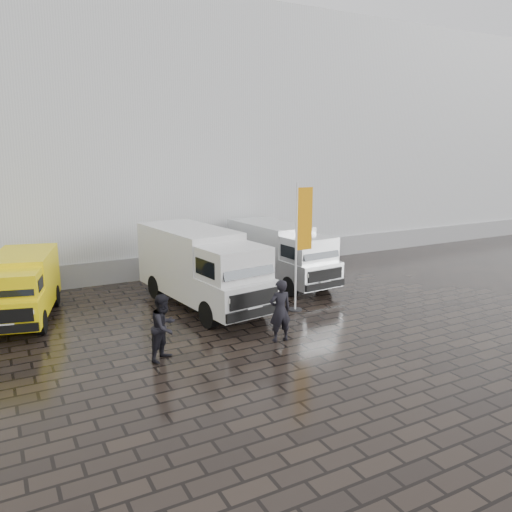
{
  "coord_description": "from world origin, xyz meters",
  "views": [
    {
      "loc": [
        -8.02,
        -12.8,
        5.58
      ],
      "look_at": [
        -0.03,
        2.2,
        1.89
      ],
      "focal_mm": 35.0,
      "sensor_mm": 36.0,
      "label": 1
    }
  ],
  "objects_px": {
    "van_silver": "(281,254)",
    "person_front": "(280,311)",
    "wheelie_bin": "(331,248)",
    "person_tent": "(164,327)",
    "van_white": "(202,269)",
    "van_yellow": "(21,289)",
    "flagpole": "(301,241)"
  },
  "relations": [
    {
      "from": "van_silver",
      "to": "person_front",
      "type": "height_order",
      "value": "van_silver"
    },
    {
      "from": "wheelie_bin",
      "to": "person_tent",
      "type": "xyz_separation_m",
      "value": [
        -11.48,
        -8.11,
        0.37
      ]
    },
    {
      "from": "person_tent",
      "to": "van_white",
      "type": "bearing_deg",
      "value": 17.2
    },
    {
      "from": "van_yellow",
      "to": "person_front",
      "type": "xyz_separation_m",
      "value": [
        6.56,
        -5.54,
        -0.14
      ]
    },
    {
      "from": "van_white",
      "to": "wheelie_bin",
      "type": "bearing_deg",
      "value": 18.18
    },
    {
      "from": "flagpole",
      "to": "wheelie_bin",
      "type": "xyz_separation_m",
      "value": [
        5.97,
        6.24,
        -1.92
      ]
    },
    {
      "from": "wheelie_bin",
      "to": "person_front",
      "type": "relative_size",
      "value": 0.58
    },
    {
      "from": "van_yellow",
      "to": "wheelie_bin",
      "type": "relative_size",
      "value": 4.29
    },
    {
      "from": "van_white",
      "to": "person_tent",
      "type": "xyz_separation_m",
      "value": [
        -2.64,
        -3.81,
        -0.46
      ]
    },
    {
      "from": "person_front",
      "to": "person_tent",
      "type": "relative_size",
      "value": 1.03
    },
    {
      "from": "van_yellow",
      "to": "van_silver",
      "type": "relative_size",
      "value": 0.82
    },
    {
      "from": "flagpole",
      "to": "van_silver",
      "type": "bearing_deg",
      "value": 69.83
    },
    {
      "from": "wheelie_bin",
      "to": "person_tent",
      "type": "bearing_deg",
      "value": -163.78
    },
    {
      "from": "wheelie_bin",
      "to": "van_silver",
      "type": "bearing_deg",
      "value": -167.76
    },
    {
      "from": "flagpole",
      "to": "person_front",
      "type": "relative_size",
      "value": 2.39
    },
    {
      "from": "van_white",
      "to": "person_tent",
      "type": "relative_size",
      "value": 3.48
    },
    {
      "from": "van_silver",
      "to": "person_front",
      "type": "bearing_deg",
      "value": -125.68
    },
    {
      "from": "wheelie_bin",
      "to": "van_yellow",
      "type": "bearing_deg",
      "value": 172.19
    },
    {
      "from": "flagpole",
      "to": "person_tent",
      "type": "distance_m",
      "value": 6.02
    },
    {
      "from": "van_white",
      "to": "person_front",
      "type": "relative_size",
      "value": 3.39
    },
    {
      "from": "person_tent",
      "to": "flagpole",
      "type": "bearing_deg",
      "value": -19.36
    },
    {
      "from": "person_front",
      "to": "person_tent",
      "type": "xyz_separation_m",
      "value": [
        -3.4,
        0.33,
        -0.02
      ]
    },
    {
      "from": "flagpole",
      "to": "wheelie_bin",
      "type": "bearing_deg",
      "value": 46.29
    },
    {
      "from": "flagpole",
      "to": "wheelie_bin",
      "type": "distance_m",
      "value": 8.85
    },
    {
      "from": "wheelie_bin",
      "to": "van_white",
      "type": "bearing_deg",
      "value": -173.08
    },
    {
      "from": "van_yellow",
      "to": "flagpole",
      "type": "distance_m",
      "value": 9.39
    },
    {
      "from": "van_yellow",
      "to": "person_front",
      "type": "height_order",
      "value": "van_yellow"
    },
    {
      "from": "van_silver",
      "to": "flagpole",
      "type": "height_order",
      "value": "flagpole"
    },
    {
      "from": "person_front",
      "to": "person_tent",
      "type": "bearing_deg",
      "value": -0.18
    },
    {
      "from": "van_yellow",
      "to": "van_white",
      "type": "relative_size",
      "value": 0.73
    },
    {
      "from": "van_silver",
      "to": "person_tent",
      "type": "xyz_separation_m",
      "value": [
        -6.75,
        -5.24,
        -0.32
      ]
    },
    {
      "from": "flagpole",
      "to": "person_front",
      "type": "bearing_deg",
      "value": -133.83
    }
  ]
}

